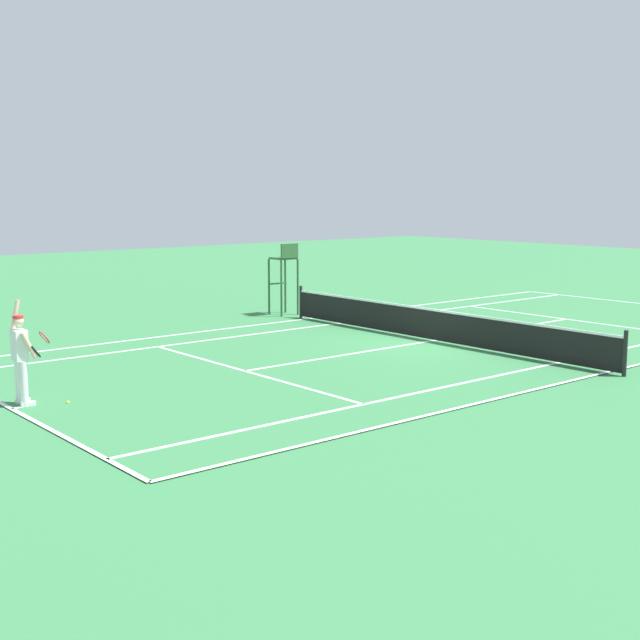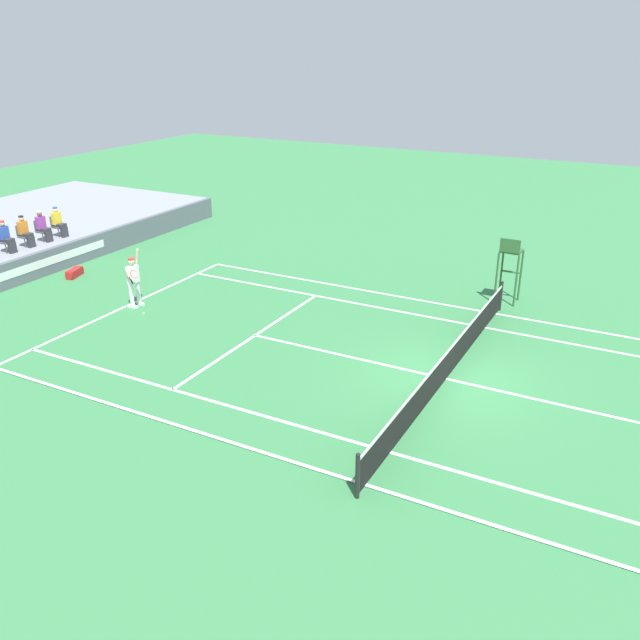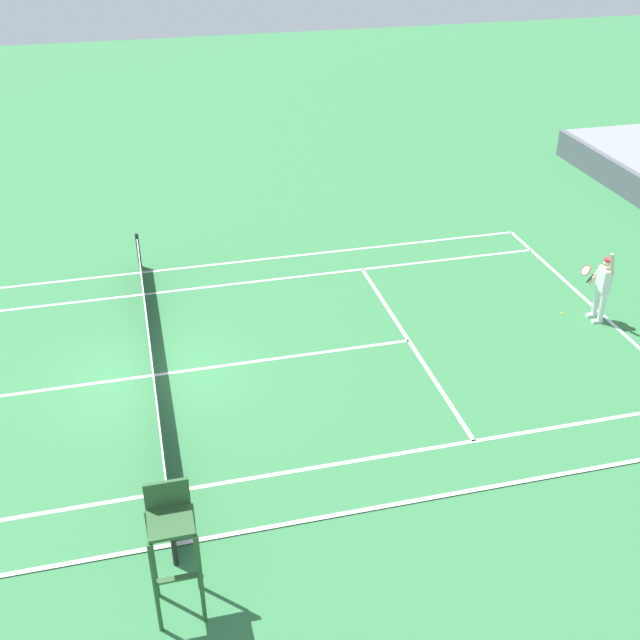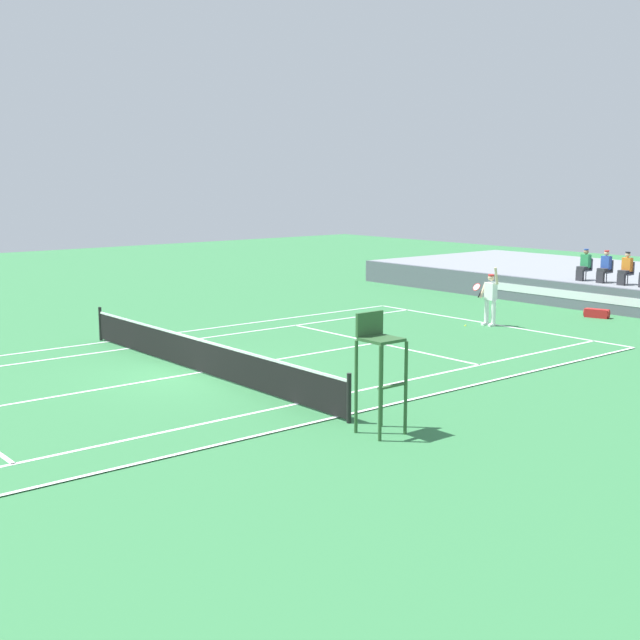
{
  "view_description": "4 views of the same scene",
  "coord_description": "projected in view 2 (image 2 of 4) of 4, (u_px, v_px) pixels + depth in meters",
  "views": [
    {
      "loc": [
        -16.31,
        17.65,
        4.22
      ],
      "look_at": [
        0.06,
        4.06,
        1.0
      ],
      "focal_mm": 48.33,
      "sensor_mm": 36.0,
      "label": 1
    },
    {
      "loc": [
        -16.37,
        -4.67,
        8.8
      ],
      "look_at": [
        0.06,
        4.06,
        1.0
      ],
      "focal_mm": 37.47,
      "sensor_mm": 36.0,
      "label": 2
    },
    {
      "loc": [
        15.99,
        0.08,
        10.73
      ],
      "look_at": [
        0.06,
        4.06,
        1.0
      ],
      "focal_mm": 44.48,
      "sensor_mm": 36.0,
      "label": 3
    },
    {
      "loc": [
        18.81,
        -11.39,
        5.08
      ],
      "look_at": [
        0.06,
        4.06,
        1.0
      ],
      "focal_mm": 47.54,
      "sensor_mm": 36.0,
      "label": 4
    }
  ],
  "objects": [
    {
      "name": "spectator_seated_2",
      "position": [
        25.0,
        232.0,
        27.08
      ],
      "size": [
        0.44,
        0.6,
        1.27
      ],
      "color": "#474C56",
      "rests_on": "bleacher_platform"
    },
    {
      "name": "net",
      "position": [
        448.0,
        363.0,
        18.55
      ],
      "size": [
        11.98,
        0.1,
        1.07
      ],
      "color": "black",
      "rests_on": "ground"
    },
    {
      "name": "spectator_seated_3",
      "position": [
        43.0,
        227.0,
        27.81
      ],
      "size": [
        0.44,
        0.6,
        1.27
      ],
      "color": "#474C56",
      "rests_on": "bleacher_platform"
    },
    {
      "name": "tennis_player",
      "position": [
        134.0,
        280.0,
        23.53
      ],
      "size": [
        0.78,
        0.62,
        2.08
      ],
      "color": "white",
      "rests_on": "ground"
    },
    {
      "name": "umpire_chair",
      "position": [
        510.0,
        261.0,
        23.71
      ],
      "size": [
        0.77,
        0.77,
        2.44
      ],
      "color": "#2D562D",
      "rests_on": "ground"
    },
    {
      "name": "barrier_wall",
      "position": [
        21.0,
        271.0,
        26.01
      ],
      "size": [
        24.4,
        0.25,
        1.02
      ],
      "color": "#565B66",
      "rests_on": "ground"
    },
    {
      "name": "equipment_bag",
      "position": [
        75.0,
        273.0,
        26.89
      ],
      "size": [
        0.95,
        0.56,
        0.32
      ],
      "color": "red",
      "rests_on": "ground"
    },
    {
      "name": "spectator_seated_1",
      "position": [
        6.0,
        237.0,
        26.35
      ],
      "size": [
        0.44,
        0.6,
        1.27
      ],
      "color": "#474C56",
      "rests_on": "bleacher_platform"
    },
    {
      "name": "spectator_seated_4",
      "position": [
        58.0,
        222.0,
        28.49
      ],
      "size": [
        0.44,
        0.6,
        1.27
      ],
      "color": "#474C56",
      "rests_on": "bleacher_platform"
    },
    {
      "name": "court",
      "position": [
        446.0,
        379.0,
        18.75
      ],
      "size": [
        11.08,
        23.88,
        0.03
      ],
      "color": "#337542",
      "rests_on": "ground"
    },
    {
      "name": "tennis_ball",
      "position": [
        144.0,
        313.0,
        23.22
      ],
      "size": [
        0.07,
        0.07,
        0.07
      ],
      "primitive_type": "sphere",
      "color": "#D1E533",
      "rests_on": "ground"
    },
    {
      "name": "ground_plane",
      "position": [
        446.0,
        380.0,
        18.75
      ],
      "size": [
        80.0,
        80.0,
        0.0
      ],
      "primitive_type": "plane",
      "color": "#337542"
    }
  ]
}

